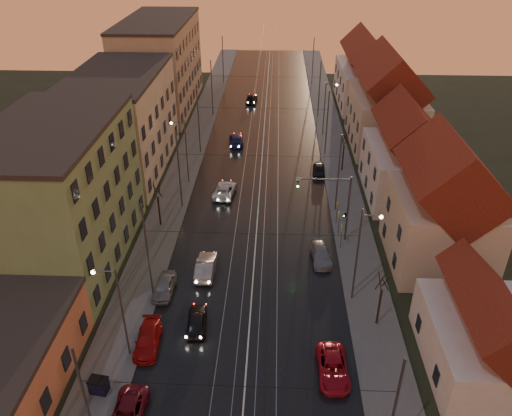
# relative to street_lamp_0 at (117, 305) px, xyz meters

# --- Properties ---
(ground) EXTENTS (160.00, 160.00, 0.00)m
(ground) POSITION_rel_street_lamp_0_xyz_m (9.10, -2.00, -4.89)
(ground) COLOR black
(ground) RESTS_ON ground
(road) EXTENTS (16.00, 120.00, 0.04)m
(road) POSITION_rel_street_lamp_0_xyz_m (9.10, 38.00, -4.87)
(road) COLOR black
(road) RESTS_ON ground
(sidewalk_left) EXTENTS (4.00, 120.00, 0.15)m
(sidewalk_left) POSITION_rel_street_lamp_0_xyz_m (-0.90, 38.00, -4.81)
(sidewalk_left) COLOR #4C4C4C
(sidewalk_left) RESTS_ON ground
(sidewalk_right) EXTENTS (4.00, 120.00, 0.15)m
(sidewalk_right) POSITION_rel_street_lamp_0_xyz_m (19.10, 38.00, -4.81)
(sidewalk_right) COLOR #4C4C4C
(sidewalk_right) RESTS_ON ground
(tram_rail_0) EXTENTS (0.06, 120.00, 0.03)m
(tram_rail_0) POSITION_rel_street_lamp_0_xyz_m (6.90, 38.00, -4.83)
(tram_rail_0) COLOR gray
(tram_rail_0) RESTS_ON road
(tram_rail_1) EXTENTS (0.06, 120.00, 0.03)m
(tram_rail_1) POSITION_rel_street_lamp_0_xyz_m (8.33, 38.00, -4.83)
(tram_rail_1) COLOR gray
(tram_rail_1) RESTS_ON road
(tram_rail_2) EXTENTS (0.06, 120.00, 0.03)m
(tram_rail_2) POSITION_rel_street_lamp_0_xyz_m (9.87, 38.00, -4.83)
(tram_rail_2) COLOR gray
(tram_rail_2) RESTS_ON road
(tram_rail_3) EXTENTS (0.06, 120.00, 0.03)m
(tram_rail_3) POSITION_rel_street_lamp_0_xyz_m (11.30, 38.00, -4.83)
(tram_rail_3) COLOR gray
(tram_rail_3) RESTS_ON road
(apartment_left_1) EXTENTS (10.00, 18.00, 13.00)m
(apartment_left_1) POSITION_rel_street_lamp_0_xyz_m (-8.40, 12.00, 1.61)
(apartment_left_1) COLOR #648655
(apartment_left_1) RESTS_ON ground
(apartment_left_2) EXTENTS (10.00, 20.00, 12.00)m
(apartment_left_2) POSITION_rel_street_lamp_0_xyz_m (-8.40, 32.00, 1.11)
(apartment_left_2) COLOR tan
(apartment_left_2) RESTS_ON ground
(apartment_left_3) EXTENTS (10.00, 24.00, 14.00)m
(apartment_left_3) POSITION_rel_street_lamp_0_xyz_m (-8.40, 56.00, 2.11)
(apartment_left_3) COLOR #A08467
(apartment_left_3) RESTS_ON ground
(house_right_0) EXTENTS (8.16, 10.20, 5.80)m
(house_right_0) POSITION_rel_street_lamp_0_xyz_m (26.10, 0.00, -1.96)
(house_right_0) COLOR beige
(house_right_0) RESTS_ON ground
(house_right_1) EXTENTS (8.67, 10.20, 10.80)m
(house_right_1) POSITION_rel_street_lamp_0_xyz_m (26.10, 13.00, 0.56)
(house_right_1) COLOR #C0B194
(house_right_1) RESTS_ON ground
(house_right_2) EXTENTS (9.18, 12.24, 9.20)m
(house_right_2) POSITION_rel_street_lamp_0_xyz_m (26.10, 26.00, -0.24)
(house_right_2) COLOR beige
(house_right_2) RESTS_ON ground
(house_right_3) EXTENTS (9.18, 14.28, 11.50)m
(house_right_3) POSITION_rel_street_lamp_0_xyz_m (26.10, 41.00, 0.92)
(house_right_3) COLOR #C0B194
(house_right_3) RESTS_ON ground
(house_right_4) EXTENTS (9.18, 16.32, 10.00)m
(house_right_4) POSITION_rel_street_lamp_0_xyz_m (26.10, 59.00, 0.16)
(house_right_4) COLOR beige
(house_right_4) RESTS_ON ground
(catenary_pole_l_0) EXTENTS (0.16, 0.16, 9.00)m
(catenary_pole_l_0) POSITION_rel_street_lamp_0_xyz_m (0.50, -8.00, -0.39)
(catenary_pole_l_0) COLOR #595B60
(catenary_pole_l_0) RESTS_ON ground
(catenary_pole_r_0) EXTENTS (0.16, 0.16, 9.00)m
(catenary_pole_r_0) POSITION_rel_street_lamp_0_xyz_m (17.70, -8.00, -0.39)
(catenary_pole_r_0) COLOR #595B60
(catenary_pole_r_0) RESTS_ON ground
(catenary_pole_l_1) EXTENTS (0.16, 0.16, 9.00)m
(catenary_pole_l_1) POSITION_rel_street_lamp_0_xyz_m (0.50, 7.00, -0.39)
(catenary_pole_l_1) COLOR #595B60
(catenary_pole_l_1) RESTS_ON ground
(catenary_pole_r_1) EXTENTS (0.16, 0.16, 9.00)m
(catenary_pole_r_1) POSITION_rel_street_lamp_0_xyz_m (17.70, 7.00, -0.39)
(catenary_pole_r_1) COLOR #595B60
(catenary_pole_r_1) RESTS_ON ground
(catenary_pole_l_2) EXTENTS (0.16, 0.16, 9.00)m
(catenary_pole_l_2) POSITION_rel_street_lamp_0_xyz_m (0.50, 22.00, -0.39)
(catenary_pole_l_2) COLOR #595B60
(catenary_pole_l_2) RESTS_ON ground
(catenary_pole_r_2) EXTENTS (0.16, 0.16, 9.00)m
(catenary_pole_r_2) POSITION_rel_street_lamp_0_xyz_m (17.70, 22.00, -0.39)
(catenary_pole_r_2) COLOR #595B60
(catenary_pole_r_2) RESTS_ON ground
(catenary_pole_l_3) EXTENTS (0.16, 0.16, 9.00)m
(catenary_pole_l_3) POSITION_rel_street_lamp_0_xyz_m (0.50, 37.00, -0.39)
(catenary_pole_l_3) COLOR #595B60
(catenary_pole_l_3) RESTS_ON ground
(catenary_pole_r_3) EXTENTS (0.16, 0.16, 9.00)m
(catenary_pole_r_3) POSITION_rel_street_lamp_0_xyz_m (17.70, 37.00, -0.39)
(catenary_pole_r_3) COLOR #595B60
(catenary_pole_r_3) RESTS_ON ground
(catenary_pole_l_4) EXTENTS (0.16, 0.16, 9.00)m
(catenary_pole_l_4) POSITION_rel_street_lamp_0_xyz_m (0.50, 52.00, -0.39)
(catenary_pole_l_4) COLOR #595B60
(catenary_pole_l_4) RESTS_ON ground
(catenary_pole_r_4) EXTENTS (0.16, 0.16, 9.00)m
(catenary_pole_r_4) POSITION_rel_street_lamp_0_xyz_m (17.70, 52.00, -0.39)
(catenary_pole_r_4) COLOR #595B60
(catenary_pole_r_4) RESTS_ON ground
(catenary_pole_l_5) EXTENTS (0.16, 0.16, 9.00)m
(catenary_pole_l_5) POSITION_rel_street_lamp_0_xyz_m (0.50, 70.00, -0.39)
(catenary_pole_l_5) COLOR #595B60
(catenary_pole_l_5) RESTS_ON ground
(catenary_pole_r_5) EXTENTS (0.16, 0.16, 9.00)m
(catenary_pole_r_5) POSITION_rel_street_lamp_0_xyz_m (17.70, 70.00, -0.39)
(catenary_pole_r_5) COLOR #595B60
(catenary_pole_r_5) RESTS_ON ground
(street_lamp_0) EXTENTS (1.75, 0.32, 8.00)m
(street_lamp_0) POSITION_rel_street_lamp_0_xyz_m (0.00, 0.00, 0.00)
(street_lamp_0) COLOR #595B60
(street_lamp_0) RESTS_ON ground
(street_lamp_1) EXTENTS (1.75, 0.32, 8.00)m
(street_lamp_1) POSITION_rel_street_lamp_0_xyz_m (18.21, 8.00, 0.00)
(street_lamp_1) COLOR #595B60
(street_lamp_1) RESTS_ON ground
(street_lamp_2) EXTENTS (1.75, 0.32, 8.00)m
(street_lamp_2) POSITION_rel_street_lamp_0_xyz_m (0.00, 28.00, 0.00)
(street_lamp_2) COLOR #595B60
(street_lamp_2) RESTS_ON ground
(street_lamp_3) EXTENTS (1.75, 0.32, 8.00)m
(street_lamp_3) POSITION_rel_street_lamp_0_xyz_m (18.21, 44.00, 0.00)
(street_lamp_3) COLOR #595B60
(street_lamp_3) RESTS_ON ground
(traffic_light_mast) EXTENTS (5.30, 0.32, 7.20)m
(traffic_light_mast) POSITION_rel_street_lamp_0_xyz_m (17.10, 16.00, -0.29)
(traffic_light_mast) COLOR #595B60
(traffic_light_mast) RESTS_ON ground
(bare_tree_0) EXTENTS (1.09, 1.09, 5.11)m
(bare_tree_0) POSITION_rel_street_lamp_0_xyz_m (-1.09, 18.00, -2.40)
(bare_tree_0) COLOR black
(bare_tree_0) RESTS_ON ground
(bare_tree_1) EXTENTS (1.09, 1.09, 5.11)m
(bare_tree_1) POSITION_rel_street_lamp_0_xyz_m (19.31, 4.00, -2.40)
(bare_tree_1) COLOR black
(bare_tree_1) RESTS_ON ground
(bare_tree_2) EXTENTS (1.09, 1.09, 5.11)m
(bare_tree_2) POSITION_rel_street_lamp_0_xyz_m (19.51, 32.00, -2.40)
(bare_tree_2) COLOR black
(bare_tree_2) RESTS_ON ground
(driving_car_0) EXTENTS (1.83, 3.90, 1.29)m
(driving_car_0) POSITION_rel_street_lamp_0_xyz_m (4.92, 3.13, -4.24)
(driving_car_0) COLOR black
(driving_car_0) RESTS_ON ground
(driving_car_1) EXTENTS (1.61, 4.57, 1.51)m
(driving_car_1) POSITION_rel_street_lamp_0_xyz_m (4.75, 10.10, -4.13)
(driving_car_1) COLOR #939297
(driving_car_1) RESTS_ON ground
(driving_car_2) EXTENTS (2.76, 5.02, 1.33)m
(driving_car_2) POSITION_rel_street_lamp_0_xyz_m (5.06, 24.96, -4.22)
(driving_car_2) COLOR silver
(driving_car_2) RESTS_ON ground
(driving_car_3) EXTENTS (2.46, 5.01, 1.40)m
(driving_car_3) POSITION_rel_street_lamp_0_xyz_m (5.25, 40.09, -4.18)
(driving_car_3) COLOR navy
(driving_car_3) RESTS_ON ground
(driving_car_4) EXTENTS (2.03, 4.55, 1.52)m
(driving_car_4) POSITION_rel_street_lamp_0_xyz_m (6.53, 58.93, -4.13)
(driving_car_4) COLOR black
(driving_car_4) RESTS_ON ground
(parked_left_1) EXTENTS (2.10, 4.46, 1.23)m
(parked_left_1) POSITION_rel_street_lamp_0_xyz_m (1.67, -5.61, -4.27)
(parked_left_1) COLOR maroon
(parked_left_1) RESTS_ON ground
(parked_left_2) EXTENTS (1.95, 4.38, 1.25)m
(parked_left_2) POSITION_rel_street_lamp_0_xyz_m (1.50, 0.94, -4.26)
(parked_left_2) COLOR #A71010
(parked_left_2) RESTS_ON ground
(parked_left_3) EXTENTS (1.70, 4.01, 1.35)m
(parked_left_3) POSITION_rel_street_lamp_0_xyz_m (1.50, 7.19, -4.21)
(parked_left_3) COLOR gray
(parked_left_3) RESTS_ON ground
(parked_right_0) EXTENTS (2.26, 4.71, 1.29)m
(parked_right_0) POSITION_rel_street_lamp_0_xyz_m (15.30, -1.21, -4.24)
(parked_right_0) COLOR #A91021
(parked_right_0) RESTS_ON ground
(parked_right_1) EXTENTS (2.08, 4.40, 1.24)m
(parked_right_1) POSITION_rel_street_lamp_0_xyz_m (15.42, 12.58, -4.27)
(parked_right_1) COLOR gray
(parked_right_1) RESTS_ON ground
(parked_right_2) EXTENTS (1.64, 3.77, 1.27)m
(parked_right_2) POSITION_rel_street_lamp_0_xyz_m (16.46, 30.88, -4.25)
(parked_right_2) COLOR black
(parked_right_2) RESTS_ON ground
(dumpster) EXTENTS (1.31, 0.97, 1.10)m
(dumpster) POSITION_rel_street_lamp_0_xyz_m (-0.84, -3.53, -4.19)
(dumpster) COLOR black
(dumpster) RESTS_ON sidewalk_left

